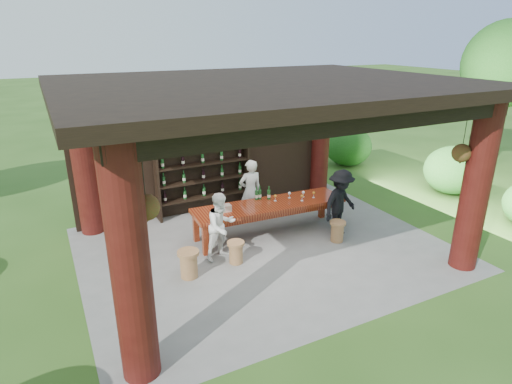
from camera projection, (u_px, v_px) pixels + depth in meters
name	position (u px, v px, depth m)	size (l,w,h in m)	color
ground	(264.00, 248.00, 9.14)	(90.00, 90.00, 0.00)	#2D5119
pavilion	(255.00, 147.00, 8.75)	(7.50, 6.00, 3.60)	slate
wine_shelf	(203.00, 172.00, 10.64)	(2.41, 0.37, 2.12)	black
tasting_table	(269.00, 208.00, 9.57)	(3.51, 1.07, 0.75)	#50140B
stool_near_left	(236.00, 252.00, 8.48)	(0.35, 0.35, 0.46)	#93643B
stool_near_right	(337.00, 231.00, 9.38)	(0.35, 0.35, 0.47)	#93643B
stool_far_left	(189.00, 263.00, 7.97)	(0.41, 0.41, 0.54)	#93643B
host	(250.00, 191.00, 10.20)	(0.57, 0.37, 1.55)	silver
guest_woman	(221.00, 226.00, 8.53)	(0.68, 0.53, 1.39)	white
guest_man	(340.00, 203.00, 9.51)	(0.99, 0.57, 1.54)	black
table_bottles	(262.00, 193.00, 9.73)	(0.35, 0.18, 0.31)	#194C1E
table_glasses	(297.00, 196.00, 9.78)	(0.96, 0.35, 0.15)	silver
napkin_basket	(225.00, 208.00, 9.10)	(0.26, 0.18, 0.14)	#BF6672
shrubs	(290.00, 209.00, 9.73)	(14.84, 8.87, 1.36)	#194C14
trees	(373.00, 73.00, 11.01)	(22.78, 10.82, 4.80)	#3F2819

